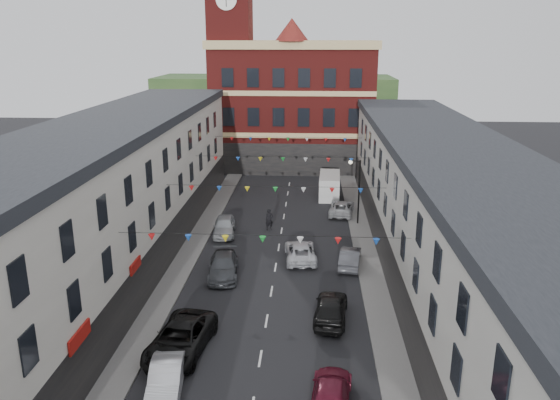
% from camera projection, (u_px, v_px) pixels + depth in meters
% --- Properties ---
extents(ground, '(160.00, 160.00, 0.00)m').
position_uv_depth(ground, '(271.00, 291.00, 36.44)').
color(ground, black).
rests_on(ground, ground).
extents(pavement_left, '(1.80, 64.00, 0.15)m').
position_uv_depth(pavement_left, '(177.00, 275.00, 38.73)').
color(pavement_left, '#605E5B').
rests_on(pavement_left, ground).
extents(pavement_right, '(1.80, 64.00, 0.15)m').
position_uv_depth(pavement_right, '(372.00, 280.00, 37.95)').
color(pavement_right, '#605E5B').
rests_on(pavement_right, ground).
extents(terrace_left, '(8.40, 56.00, 10.70)m').
position_uv_depth(terrace_left, '(97.00, 207.00, 36.55)').
color(terrace_left, beige).
rests_on(terrace_left, ground).
extents(terrace_right, '(8.40, 56.00, 9.70)m').
position_uv_depth(terrace_right, '(453.00, 221.00, 35.35)').
color(terrace_right, beige).
rests_on(terrace_right, ground).
extents(civic_building, '(20.60, 13.30, 18.50)m').
position_uv_depth(civic_building, '(293.00, 104.00, 70.44)').
color(civic_building, maroon).
rests_on(civic_building, ground).
extents(clock_tower, '(5.60, 5.60, 30.00)m').
position_uv_depth(clock_tower, '(231.00, 50.00, 66.11)').
color(clock_tower, maroon).
rests_on(clock_tower, ground).
extents(distant_hill, '(40.00, 14.00, 10.00)m').
position_uv_depth(distant_hill, '(275.00, 106.00, 94.58)').
color(distant_hill, '#254520').
rests_on(distant_hill, ground).
extents(street_lamp, '(1.10, 0.36, 6.00)m').
position_uv_depth(street_lamp, '(356.00, 183.00, 48.36)').
color(street_lamp, black).
rests_on(street_lamp, ground).
extents(car_left_b, '(2.03, 4.47, 1.42)m').
position_uv_depth(car_left_b, '(166.00, 377.00, 26.00)').
color(car_left_b, '#B8BAC1').
rests_on(car_left_b, ground).
extents(car_left_c, '(3.41, 6.13, 1.62)m').
position_uv_depth(car_left_c, '(180.00, 339.00, 29.16)').
color(car_left_c, black).
rests_on(car_left_c, ground).
extents(car_left_d, '(2.57, 5.21, 1.46)m').
position_uv_depth(car_left_d, '(223.00, 266.00, 38.68)').
color(car_left_d, '#393C40').
rests_on(car_left_d, ground).
extents(car_left_e, '(2.25, 4.65, 1.53)m').
position_uv_depth(car_left_e, '(224.00, 226.00, 46.81)').
color(car_left_e, '#9A9EA3').
rests_on(car_left_e, ground).
extents(car_right_c, '(2.28, 4.61, 1.29)m').
position_uv_depth(car_right_c, '(331.00, 392.00, 25.02)').
color(car_right_c, maroon).
rests_on(car_right_c, ground).
extents(car_right_d, '(2.36, 4.86, 1.60)m').
position_uv_depth(car_right_d, '(331.00, 308.00, 32.54)').
color(car_right_d, black).
rests_on(car_right_d, ground).
extents(car_right_e, '(1.99, 4.27, 1.36)m').
position_uv_depth(car_right_e, '(350.00, 257.00, 40.31)').
color(car_right_e, '#44454B').
rests_on(car_right_e, ground).
extents(car_right_f, '(2.82, 5.01, 1.32)m').
position_uv_depth(car_right_f, '(342.00, 208.00, 52.24)').
color(car_right_f, '#A7A8AC').
rests_on(car_right_f, ground).
extents(moving_car, '(2.67, 5.05, 1.35)m').
position_uv_depth(moving_car, '(300.00, 251.00, 41.48)').
color(moving_car, silver).
rests_on(moving_car, ground).
extents(white_van, '(2.32, 5.53, 2.41)m').
position_uv_depth(white_van, '(330.00, 186.00, 57.98)').
color(white_van, silver).
rests_on(white_van, ground).
extents(pedestrian, '(0.81, 0.67, 1.90)m').
position_uv_depth(pedestrian, '(269.00, 220.00, 47.86)').
color(pedestrian, black).
rests_on(pedestrian, ground).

